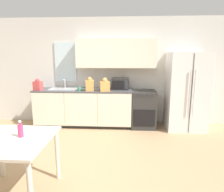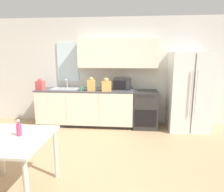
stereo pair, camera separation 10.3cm
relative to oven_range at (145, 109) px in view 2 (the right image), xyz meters
name	(u,v)px [view 2 (the right image)]	position (x,y,z in m)	size (l,w,h in m)	color
ground_plane	(82,165)	(-1.14, -1.93, -0.45)	(12.00, 12.00, 0.00)	tan
wall_back	(104,68)	(-1.06, 0.32, 0.98)	(12.00, 0.38, 2.70)	silver
kitchen_counter	(85,107)	(-1.50, 0.00, 0.01)	(2.42, 0.66, 0.93)	#333333
oven_range	(145,109)	(0.00, 0.00, 0.00)	(0.59, 0.66, 0.91)	#2D2D2D
refrigerator	(188,92)	(1.00, -0.05, 0.46)	(0.90, 0.79, 1.84)	white
kitchen_sink	(65,88)	(-2.00, 0.01, 0.49)	(0.68, 0.38, 0.24)	#B7BABC
microwave	(122,84)	(-0.58, 0.12, 0.61)	(0.43, 0.35, 0.28)	#282828
coffee_mug	(81,89)	(-1.54, -0.21, 0.52)	(0.12, 0.08, 0.10)	#3F8C66
grocery_bag_0	(91,85)	(-1.30, -0.16, 0.62)	(0.21, 0.19, 0.33)	#DB994C
grocery_bag_1	(106,85)	(-0.94, -0.17, 0.61)	(0.26, 0.24, 0.32)	#DB994C
grocery_bag_2	(40,85)	(-2.58, -0.16, 0.60)	(0.21, 0.18, 0.29)	#D14C4C
dining_table	(10,147)	(-1.83, -2.69, 0.21)	(0.95, 0.94, 0.78)	beige
drink_bottle	(19,129)	(-1.73, -2.62, 0.41)	(0.06, 0.06, 0.20)	#DB386B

